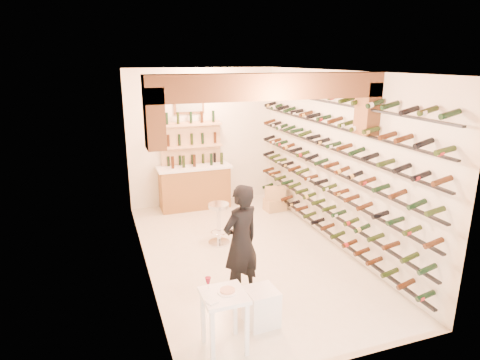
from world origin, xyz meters
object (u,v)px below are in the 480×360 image
Objects in this scene: white_stool at (261,307)px; person at (241,242)px; crate_lower at (275,204)px; chrome_barstool at (219,221)px; wine_rack at (324,164)px; back_counter at (195,186)px; tasting_table at (224,304)px.

white_stool is 0.96m from person.
white_stool is 1.06× the size of crate_lower.
person is 1.89m from chrome_barstool.
crate_lower is (-0.13, 1.84, -1.41)m from wine_rack.
wine_rack reaches higher than white_stool.
tasting_table is (-0.82, -4.96, 0.08)m from back_counter.
wine_rack is at bearing 40.47° from tasting_table.
crate_lower is at bearing 58.12° from tasting_table.
crate_lower is (1.94, 3.12, -0.72)m from person.
person is 3.75m from crate_lower.
wine_rack is 7.13× the size of chrome_barstool.
back_counter is at bearing -116.61° from person.
tasting_table is at bearing -153.35° from white_stool.
back_counter reaches higher than white_stool.
person reaches higher than back_counter.
back_counter is at bearing 87.38° from white_stool.
wine_rack is at bearing 44.54° from white_stool.
back_counter is at bearing 89.04° from chrome_barstool.
person reaches higher than chrome_barstool.
wine_rack is 3.15m from white_stool.
person is (-2.07, -1.28, -0.69)m from wine_rack.
back_counter is (-1.83, 2.65, -1.02)m from wine_rack.
white_stool is 0.29× the size of person.
chrome_barstool is 2.19m from crate_lower.
chrome_barstool is (-0.04, -2.09, -0.07)m from back_counter.
chrome_barstool is at bearing -143.39° from crate_lower.
wine_rack reaches higher than tasting_table.
white_stool is at bearing -135.46° from wine_rack.
chrome_barstool is at bearing -90.96° from back_counter.
back_counter is 2.13× the size of chrome_barstool.
back_counter reaches higher than tasting_table.
crate_lower is (1.74, 1.29, -0.32)m from chrome_barstool.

